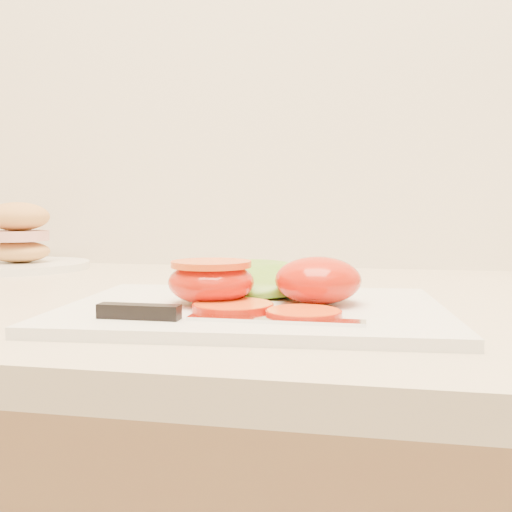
# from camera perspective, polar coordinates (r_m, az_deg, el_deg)

# --- Properties ---
(cutting_board) EXTENTS (0.37, 0.28, 0.01)m
(cutting_board) POSITION_cam_1_polar(r_m,az_deg,el_deg) (0.54, -0.20, -5.39)
(cutting_board) COLOR silver
(cutting_board) RESTS_ON counter
(tomato_half_dome) EXTENTS (0.08, 0.08, 0.05)m
(tomato_half_dome) POSITION_cam_1_polar(r_m,az_deg,el_deg) (0.54, 6.21, -2.42)
(tomato_half_dome) COLOR red
(tomato_half_dome) RESTS_ON cutting_board
(tomato_half_cut) EXTENTS (0.08, 0.08, 0.04)m
(tomato_half_cut) POSITION_cam_1_polar(r_m,az_deg,el_deg) (0.54, -4.49, -2.43)
(tomato_half_cut) COLOR red
(tomato_half_cut) RESTS_ON cutting_board
(tomato_slice_0) EXTENTS (0.07, 0.07, 0.01)m
(tomato_slice_0) POSITION_cam_1_polar(r_m,az_deg,el_deg) (0.51, -2.31, -5.10)
(tomato_slice_0) COLOR orange
(tomato_slice_0) RESTS_ON cutting_board
(tomato_slice_1) EXTENTS (0.06, 0.06, 0.01)m
(tomato_slice_1) POSITION_cam_1_polar(r_m,az_deg,el_deg) (0.48, 4.78, -5.74)
(tomato_slice_1) COLOR orange
(tomato_slice_1) RESTS_ON cutting_board
(lettuce_leaf_0) EXTENTS (0.18, 0.14, 0.03)m
(lettuce_leaf_0) POSITION_cam_1_polar(r_m,az_deg,el_deg) (0.61, -0.73, -2.33)
(lettuce_leaf_0) COLOR #549928
(lettuce_leaf_0) RESTS_ON cutting_board
(knife) EXTENTS (0.22, 0.03, 0.01)m
(knife) POSITION_cam_1_polar(r_m,az_deg,el_deg) (0.47, -6.47, -5.87)
(knife) COLOR silver
(knife) RESTS_ON cutting_board
(sandwich_plate) EXTENTS (0.22, 0.22, 0.11)m
(sandwich_plate) POSITION_cam_1_polar(r_m,az_deg,el_deg) (1.02, -22.64, 0.95)
(sandwich_plate) COLOR white
(sandwich_plate) RESTS_ON counter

